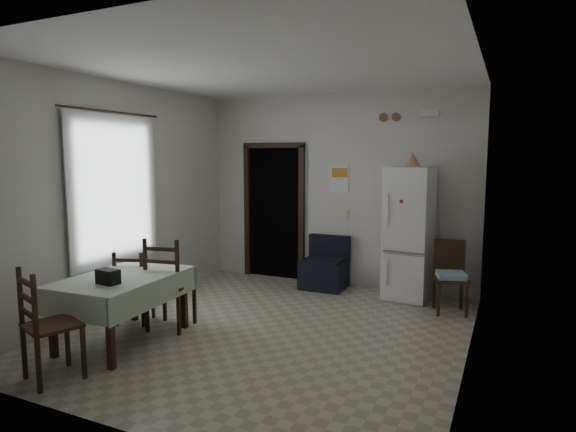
% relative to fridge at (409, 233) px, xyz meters
% --- Properties ---
extents(ground, '(4.50, 4.50, 0.00)m').
position_rel_fridge_xyz_m(ground, '(-1.17, -1.93, -0.91)').
color(ground, '#AAA18B').
rests_on(ground, ground).
extents(ceiling, '(4.20, 4.50, 0.02)m').
position_rel_fridge_xyz_m(ceiling, '(-1.17, -1.93, 1.99)').
color(ceiling, white).
rests_on(ceiling, ground).
extents(wall_back, '(4.20, 0.02, 2.90)m').
position_rel_fridge_xyz_m(wall_back, '(-1.17, 0.32, 0.54)').
color(wall_back, silver).
rests_on(wall_back, ground).
extents(wall_front, '(4.20, 0.02, 2.90)m').
position_rel_fridge_xyz_m(wall_front, '(-1.17, -4.18, 0.54)').
color(wall_front, silver).
rests_on(wall_front, ground).
extents(wall_left, '(0.02, 4.50, 2.90)m').
position_rel_fridge_xyz_m(wall_left, '(-3.27, -1.93, 0.54)').
color(wall_left, silver).
rests_on(wall_left, ground).
extents(wall_right, '(0.02, 4.50, 2.90)m').
position_rel_fridge_xyz_m(wall_right, '(0.93, -1.93, 0.54)').
color(wall_right, silver).
rests_on(wall_right, ground).
extents(doorway, '(1.06, 0.52, 2.22)m').
position_rel_fridge_xyz_m(doorway, '(-2.22, 0.52, 0.15)').
color(doorway, black).
rests_on(doorway, ground).
extents(window_recess, '(0.10, 1.20, 1.60)m').
position_rel_fridge_xyz_m(window_recess, '(-3.32, -2.13, 0.64)').
color(window_recess, silver).
rests_on(window_recess, ground).
extents(curtain, '(0.02, 1.45, 1.85)m').
position_rel_fridge_xyz_m(curtain, '(-3.21, -2.13, 0.64)').
color(curtain, beige).
rests_on(curtain, ground).
extents(curtain_rod, '(0.02, 1.60, 0.02)m').
position_rel_fridge_xyz_m(curtain_rod, '(-3.20, -2.13, 1.59)').
color(curtain_rod, black).
rests_on(curtain_rod, ground).
extents(calendar, '(0.28, 0.02, 0.40)m').
position_rel_fridge_xyz_m(calendar, '(-1.12, 0.31, 0.71)').
color(calendar, white).
rests_on(calendar, ground).
extents(calendar_image, '(0.24, 0.01, 0.14)m').
position_rel_fridge_xyz_m(calendar_image, '(-1.12, 0.30, 0.81)').
color(calendar_image, orange).
rests_on(calendar_image, ground).
extents(light_switch, '(0.08, 0.02, 0.12)m').
position_rel_fridge_xyz_m(light_switch, '(-1.02, 0.31, 0.19)').
color(light_switch, beige).
rests_on(light_switch, ground).
extents(vent_left, '(0.12, 0.03, 0.12)m').
position_rel_fridge_xyz_m(vent_left, '(-0.47, 0.31, 1.61)').
color(vent_left, brown).
rests_on(vent_left, ground).
extents(vent_right, '(0.12, 0.03, 0.12)m').
position_rel_fridge_xyz_m(vent_right, '(-0.29, 0.31, 1.61)').
color(vent_right, brown).
rests_on(vent_right, ground).
extents(emergency_light, '(0.25, 0.07, 0.09)m').
position_rel_fridge_xyz_m(emergency_light, '(0.18, 0.28, 1.64)').
color(emergency_light, white).
rests_on(emergency_light, ground).
extents(fridge, '(0.64, 0.64, 1.82)m').
position_rel_fridge_xyz_m(fridge, '(0.00, 0.00, 0.00)').
color(fridge, white).
rests_on(fridge, ground).
extents(tan_cone, '(0.27, 0.27, 0.20)m').
position_rel_fridge_xyz_m(tan_cone, '(0.03, -0.10, 1.01)').
color(tan_cone, tan).
rests_on(tan_cone, fridge).
extents(navy_seat, '(0.64, 0.62, 0.77)m').
position_rel_fridge_xyz_m(navy_seat, '(-1.24, 0.00, -0.53)').
color(navy_seat, black).
rests_on(navy_seat, ground).
extents(corner_chair, '(0.49, 0.49, 0.91)m').
position_rel_fridge_xyz_m(corner_chair, '(0.62, -0.42, -0.46)').
color(corner_chair, black).
rests_on(corner_chair, ground).
extents(dining_table, '(0.97, 1.42, 0.71)m').
position_rel_fridge_xyz_m(dining_table, '(-2.41, -2.88, -0.55)').
color(dining_table, '#AEC2A6').
rests_on(dining_table, ground).
extents(black_bag, '(0.23, 0.15, 0.14)m').
position_rel_fridge_xyz_m(black_bag, '(-2.30, -3.18, -0.13)').
color(black_bag, black).
rests_on(black_bag, dining_table).
extents(dining_chair_far_left, '(0.48, 0.48, 0.87)m').
position_rel_fridge_xyz_m(dining_chair_far_left, '(-2.74, -2.36, -0.47)').
color(dining_chair_far_left, black).
rests_on(dining_chair_far_left, ground).
extents(dining_chair_far_right, '(0.53, 0.53, 1.06)m').
position_rel_fridge_xyz_m(dining_chair_far_right, '(-2.22, -2.33, -0.38)').
color(dining_chair_far_right, black).
rests_on(dining_chair_far_right, ground).
extents(dining_chair_near_head, '(0.55, 0.55, 1.01)m').
position_rel_fridge_xyz_m(dining_chair_near_head, '(-2.34, -3.81, -0.41)').
color(dining_chair_near_head, black).
rests_on(dining_chair_near_head, ground).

